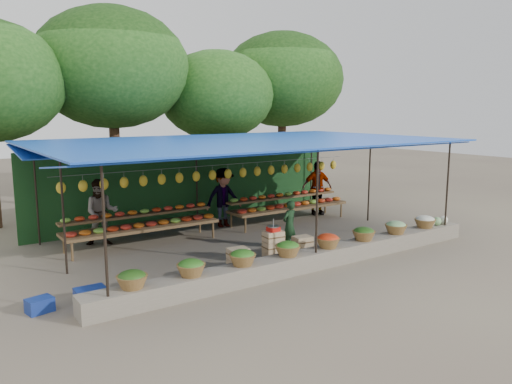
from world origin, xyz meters
TOP-DOWN VIEW (x-y plane):
  - ground at (0.00, 0.00)m, footprint 60.00×60.00m
  - stone_curb at (0.00, -2.75)m, footprint 10.60×0.55m
  - stall_canopy at (0.00, 0.07)m, footprint 10.80×6.60m
  - produce_baskets at (-0.10, -2.75)m, footprint 8.98×0.58m
  - netting_backdrop at (0.00, 3.15)m, footprint 10.60×0.06m
  - tree_row at (0.50, 6.09)m, footprint 16.51×5.50m
  - fruit_table_left at (-2.49, 1.35)m, footprint 4.21×0.95m
  - fruit_table_right at (2.51, 1.35)m, footprint 4.21×0.95m
  - crate_counter at (-0.52, -1.92)m, footprint 2.38×0.39m
  - weighing_scale at (-0.49, -1.92)m, footprint 0.28×0.28m
  - vendor_seated at (0.60, -1.15)m, footprint 0.53×0.41m
  - customer_left at (-3.38, 1.94)m, footprint 1.06×0.95m
  - customer_mid at (0.43, 1.96)m, footprint 1.24×0.77m
  - customer_right at (4.06, 1.71)m, footprint 1.19×0.75m
  - blue_crate_front at (-4.89, -2.12)m, footprint 0.55×0.40m
  - blue_crate_back at (-5.75, -1.94)m, footprint 0.50×0.41m

SIDE VIEW (x-z plane):
  - ground at x=0.00m, z-range 0.00..0.00m
  - blue_crate_back at x=-5.75m, z-range 0.00..0.27m
  - blue_crate_front at x=-4.89m, z-range 0.00..0.33m
  - stone_curb at x=0.00m, z-range 0.00..0.40m
  - crate_counter at x=-0.52m, z-range -0.07..0.70m
  - produce_baskets at x=-0.10m, z-range 0.40..0.73m
  - fruit_table_left at x=-2.49m, z-range 0.14..1.07m
  - fruit_table_right at x=2.51m, z-range 0.14..1.07m
  - vendor_seated at x=0.60m, z-range 0.00..1.27m
  - weighing_scale at x=-0.49m, z-range 0.69..0.99m
  - customer_left at x=-3.38m, z-range 0.00..1.80m
  - customer_mid at x=0.43m, z-range 0.00..1.84m
  - customer_right at x=4.06m, z-range 0.00..1.88m
  - netting_backdrop at x=0.00m, z-range 0.00..2.50m
  - stall_canopy at x=0.00m, z-range 1.27..4.09m
  - tree_row at x=0.50m, z-range 1.14..8.26m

